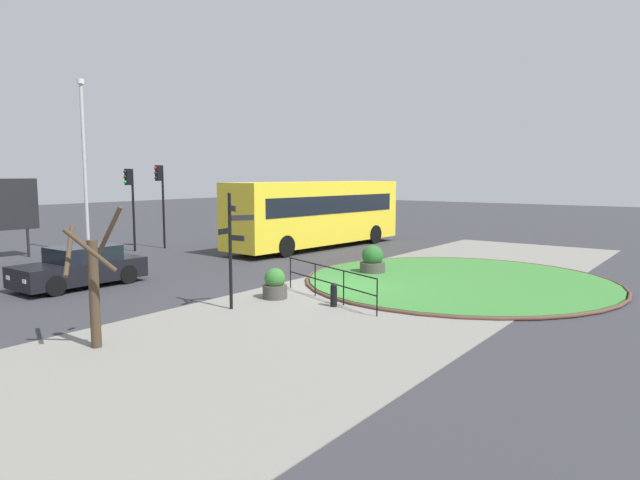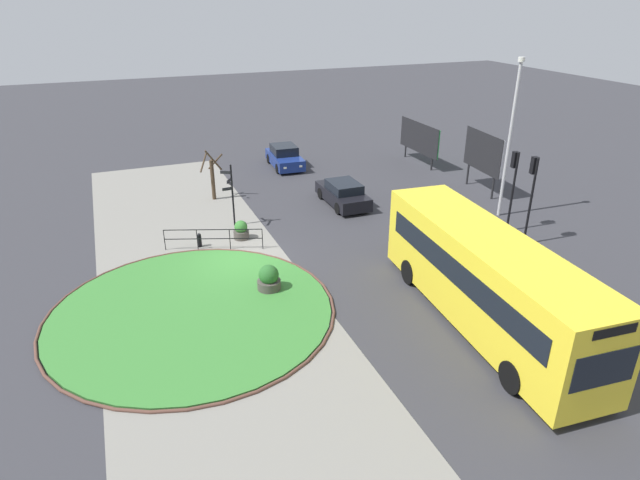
{
  "view_description": "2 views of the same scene",
  "coord_description": "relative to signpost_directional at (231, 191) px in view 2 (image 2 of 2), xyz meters",
  "views": [
    {
      "loc": [
        -14.71,
        -10.29,
        3.69
      ],
      "look_at": [
        1.23,
        1.47,
        1.4
      ],
      "focal_mm": 31.47,
      "sensor_mm": 36.0,
      "label": 1
    },
    {
      "loc": [
        21.19,
        -4.68,
        10.84
      ],
      "look_at": [
        1.76,
        3.12,
        1.19
      ],
      "focal_mm": 30.17,
      "sensor_mm": 36.0,
      "label": 2
    }
  ],
  "objects": [
    {
      "name": "ground",
      "position": [
        3.95,
        -0.64,
        -1.86
      ],
      "size": [
        120.0,
        120.0,
        0.0
      ],
      "primitive_type": "plane",
      "color": "#333338"
    },
    {
      "name": "sidewalk_paving",
      "position": [
        3.95,
        -2.62,
        -1.85
      ],
      "size": [
        32.0,
        8.05,
        0.02
      ],
      "primitive_type": "cube",
      "color": "gray",
      "rests_on": "ground"
    },
    {
      "name": "grass_island",
      "position": [
        7.55,
        -3.4,
        -1.81
      ],
      "size": [
        10.36,
        10.36,
        0.1
      ],
      "primitive_type": "cylinder",
      "color": "#387A33",
      "rests_on": "ground"
    },
    {
      "name": "grass_kerb_ring",
      "position": [
        7.55,
        -3.4,
        -1.81
      ],
      "size": [
        10.67,
        10.67,
        0.11
      ],
      "primitive_type": "torus",
      "color": "brown",
      "rests_on": "ground"
    },
    {
      "name": "signpost_directional",
      "position": [
        0.0,
        0.0,
        0.0
      ],
      "size": [
        1.11,
        0.55,
        3.23
      ],
      "color": "black",
      "rests_on": "ground"
    },
    {
      "name": "bollard_foreground",
      "position": [
        1.91,
        -2.06,
        -1.51
      ],
      "size": [
        0.19,
        0.19,
        0.69
      ],
      "color": "black",
      "rests_on": "ground"
    },
    {
      "name": "railing_grass_edge",
      "position": [
        2.46,
        -1.5,
        -1.19
      ],
      "size": [
        1.6,
        4.25,
        1.03
      ],
      "rotation": [
        0.0,
        0.0,
        4.36
      ],
      "color": "black",
      "rests_on": "ground"
    },
    {
      "name": "bus_yellow",
      "position": [
        12.09,
        6.13,
        -0.06
      ],
      "size": [
        10.96,
        3.33,
        3.37
      ],
      "rotation": [
        0.0,
        0.0,
        -0.08
      ],
      "color": "yellow",
      "rests_on": "ground"
    },
    {
      "name": "car_near_lane",
      "position": [
        -8.75,
        5.69,
        -1.18
      ],
      "size": [
        4.11,
        2.01,
        1.46
      ],
      "rotation": [
        0.0,
        0.0,
        -0.06
      ],
      "color": "navy",
      "rests_on": "ground"
    },
    {
      "name": "car_far_lane",
      "position": [
        -0.67,
        6.43,
        -1.22
      ],
      "size": [
        4.14,
        1.84,
        1.35
      ],
      "rotation": [
        0.0,
        0.0,
        3.13
      ],
      "color": "black",
      "rests_on": "ground"
    },
    {
      "name": "traffic_light_near",
      "position": [
        7.19,
        12.27,
        1.2
      ],
      "size": [
        0.49,
        0.3,
        4.2
      ],
      "rotation": [
        0.0,
        0.0,
        2.98
      ],
      "color": "black",
      "rests_on": "ground"
    },
    {
      "name": "traffic_light_far",
      "position": [
        5.63,
        12.56,
        1.07
      ],
      "size": [
        0.49,
        0.29,
        4.01
      ],
      "rotation": [
        0.0,
        0.0,
        3.0
      ],
      "color": "black",
      "rests_on": "ground"
    },
    {
      "name": "lamppost_tall",
      "position": [
        3.9,
        13.52,
        2.47
      ],
      "size": [
        0.32,
        0.32,
        8.08
      ],
      "color": "#B7B7BC",
      "rests_on": "ground"
    },
    {
      "name": "billboard_left",
      "position": [
        0.33,
        14.9,
        0.49
      ],
      "size": [
        3.77,
        0.51,
        3.55
      ],
      "rotation": [
        0.0,
        0.0,
        -0.1
      ],
      "color": "black",
      "rests_on": "ground"
    },
    {
      "name": "billboard_right",
      "position": [
        -6.07,
        14.56,
        -0.06
      ],
      "size": [
        4.74,
        0.16,
        2.85
      ],
      "rotation": [
        0.0,
        0.0,
        -0.0
      ],
      "color": "black",
      "rests_on": "ground"
    },
    {
      "name": "planter_near_signpost",
      "position": [
        1.74,
        -0.03,
        -1.44
      ],
      "size": [
        0.74,
        0.74,
        0.94
      ],
      "color": "#47423D",
      "rests_on": "ground"
    },
    {
      "name": "planter_kerbside",
      "position": [
        7.04,
        -0.24,
        -1.36
      ],
      "size": [
        0.94,
        0.94,
        1.12
      ],
      "color": "#47423D",
      "rests_on": "ground"
    },
    {
      "name": "street_tree_bare",
      "position": [
        -4.21,
        -0.12,
        -0.41
      ],
      "size": [
        1.24,
        1.42,
        3.05
      ],
      "color": "#423323",
      "rests_on": "ground"
    }
  ]
}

